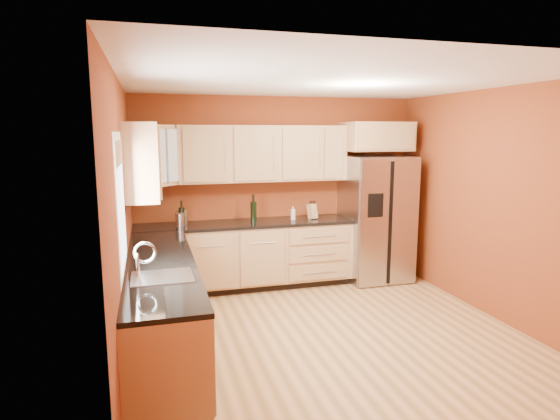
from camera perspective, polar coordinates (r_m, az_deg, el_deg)
name	(u,v)px	position (r m, az deg, el deg)	size (l,w,h in m)	color
floor	(329,334)	(5.14, 5.96, -14.80)	(4.00, 4.00, 0.00)	olive
ceiling	(333,81)	(4.72, 6.52, 15.39)	(4.00, 4.00, 0.00)	white
wall_back	(278,190)	(6.64, -0.22, 2.45)	(4.00, 0.04, 2.60)	maroon
wall_front	(454,267)	(3.04, 20.49, -6.50)	(4.00, 0.04, 2.60)	maroon
wall_left	(123,223)	(4.43, -18.56, -1.54)	(0.04, 4.00, 2.60)	maroon
wall_right	(496,205)	(5.80, 24.87, 0.57)	(0.04, 4.00, 2.60)	maroon
base_cabinets_back	(245,257)	(6.39, -4.28, -5.71)	(2.90, 0.60, 0.88)	tan
base_cabinets_left	(162,311)	(4.66, -14.23, -11.82)	(0.60, 2.80, 0.88)	tan
countertop_back	(245,224)	(6.28, -4.31, -1.68)	(2.90, 0.62, 0.04)	black
countertop_left	(161,264)	(4.51, -14.34, -6.36)	(0.62, 2.80, 0.04)	black
upper_cabinets_back	(264,154)	(6.37, -2.01, 6.89)	(2.30, 0.33, 0.75)	tan
upper_cabinets_left	(141,160)	(5.08, -16.63, 5.88)	(0.33, 1.35, 0.75)	tan
corner_upper_cabinet	(155,155)	(6.03, -14.94, 6.44)	(0.62, 0.33, 0.75)	tan
over_fridge_cabinet	(376,137)	(6.80, 11.63, 8.76)	(0.92, 0.60, 0.40)	tan
refrigerator	(376,218)	(6.84, 11.60, -1.00)	(0.90, 0.75, 1.78)	#B8B8BD
window	(121,204)	(3.89, -18.79, 0.74)	(0.03, 0.90, 1.00)	white
sink_faucet	(162,260)	(3.99, -14.24, -5.91)	(0.50, 0.42, 0.30)	silver
canister_left	(183,217)	(6.20, -11.77, -0.89)	(0.12, 0.12, 0.19)	#B8B8BD
canister_right	(180,220)	(6.07, -12.10, -1.19)	(0.11, 0.11, 0.18)	#B8B8BD
wine_bottle_a	(254,208)	(6.28, -3.25, 0.25)	(0.08, 0.08, 0.37)	black
wine_bottle_b	(182,213)	(6.14, -11.89, -0.37)	(0.07, 0.07, 0.32)	black
knife_block	(312,211)	(6.51, 3.94, -0.16)	(0.10, 0.10, 0.21)	tan
soap_dispenser	(293,213)	(6.41, 1.60, -0.40)	(0.06, 0.06, 0.18)	silver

